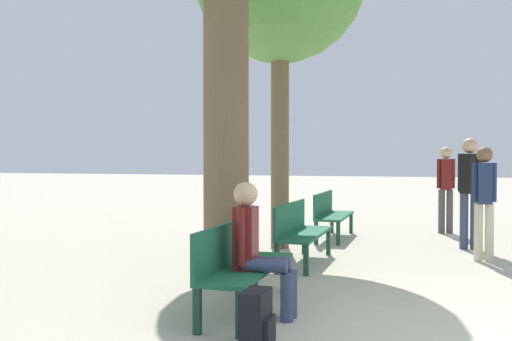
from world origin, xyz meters
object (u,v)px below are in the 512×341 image
at_px(pedestrian_mid, 446,184).
at_px(pedestrian_far, 484,196).
at_px(pedestrian_near, 470,186).
at_px(backpack, 257,321).
at_px(person_seated, 257,245).
at_px(bench_row_1, 299,228).
at_px(bench_row_0, 239,260).
at_px(bench_row_2, 330,212).

bearing_deg(pedestrian_mid, pedestrian_far, -81.64).
bearing_deg(pedestrian_mid, pedestrian_near, -80.77).
distance_m(backpack, pedestrian_far, 4.90).
bearing_deg(person_seated, pedestrian_near, 65.67).
xyz_separation_m(bench_row_1, backpack, (0.49, -3.56, -0.26)).
distance_m(bench_row_0, pedestrian_near, 5.07).
relative_size(bench_row_1, pedestrian_near, 0.95).
xyz_separation_m(bench_row_0, bench_row_1, (0.00, 2.53, 0.00)).
relative_size(person_seated, pedestrian_mid, 0.74).
bearing_deg(bench_row_1, pedestrian_near, 40.00).
height_order(person_seated, pedestrian_far, pedestrian_far).
xyz_separation_m(bench_row_0, backpack, (0.49, -1.03, -0.26)).
xyz_separation_m(bench_row_0, pedestrian_near, (2.32, 4.48, 0.53)).
bearing_deg(bench_row_2, pedestrian_mid, 33.20).
xyz_separation_m(bench_row_0, person_seated, (0.22, -0.15, 0.17)).
bearing_deg(pedestrian_near, bench_row_1, -140.00).
bearing_deg(backpack, bench_row_2, 94.56).
relative_size(backpack, pedestrian_mid, 0.28).
bearing_deg(backpack, pedestrian_near, 71.60).
bearing_deg(bench_row_2, pedestrian_far, -34.07).
height_order(bench_row_0, person_seated, person_seated).
bearing_deg(bench_row_1, backpack, -82.23).
bearing_deg(bench_row_0, backpack, -64.69).
bearing_deg(bench_row_2, bench_row_0, -90.00).
relative_size(bench_row_2, person_seated, 1.37).
relative_size(pedestrian_near, pedestrian_far, 1.10).
distance_m(person_seated, pedestrian_near, 5.10).
height_order(bench_row_1, backpack, bench_row_1).
bearing_deg(pedestrian_near, bench_row_2, 165.75).
bearing_deg(person_seated, pedestrian_far, 58.09).
height_order(bench_row_2, person_seated, person_seated).
distance_m(bench_row_2, pedestrian_mid, 2.44).
xyz_separation_m(bench_row_2, pedestrian_far, (2.44, -1.65, 0.44)).
relative_size(backpack, pedestrian_near, 0.26).
bearing_deg(person_seated, pedestrian_mid, 74.72).
height_order(bench_row_0, pedestrian_mid, pedestrian_mid).
bearing_deg(bench_row_0, bench_row_1, 90.00).
bearing_deg(backpack, bench_row_1, 97.77).
xyz_separation_m(bench_row_2, pedestrian_near, (2.32, -0.59, 0.53)).
distance_m(pedestrian_mid, pedestrian_far, 3.00).
bearing_deg(bench_row_1, bench_row_0, -90.00).
bearing_deg(person_seated, bench_row_0, 145.30).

